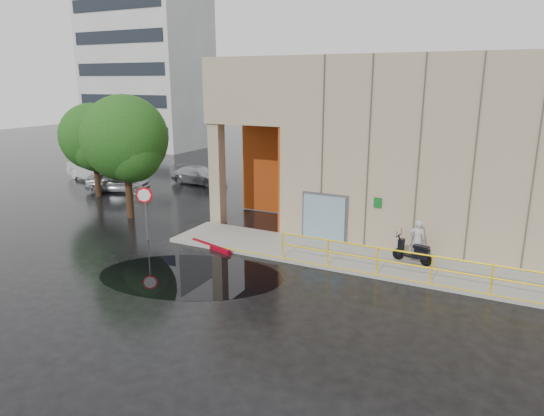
% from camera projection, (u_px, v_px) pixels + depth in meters
% --- Properties ---
extents(ground, '(120.00, 120.00, 0.00)m').
position_uv_depth(ground, '(256.00, 293.00, 16.40)').
color(ground, black).
rests_on(ground, ground).
extents(sidewalk, '(20.00, 3.00, 0.15)m').
position_uv_depth(sidewalk, '(404.00, 266.00, 18.55)').
color(sidewalk, gray).
rests_on(sidewalk, ground).
extents(building, '(20.00, 10.17, 8.00)m').
position_uv_depth(building, '(463.00, 142.00, 22.62)').
color(building, tan).
rests_on(building, ground).
extents(guardrail, '(9.56, 0.06, 1.03)m').
position_uv_depth(guardrail, '(404.00, 264.00, 17.12)').
color(guardrail, yellow).
rests_on(guardrail, sidewalk).
extents(distant_building, '(12.00, 8.08, 15.00)m').
position_uv_depth(distant_building, '(148.00, 75.00, 50.78)').
color(distant_building, '#B6B7B2').
rests_on(distant_building, ground).
extents(person, '(0.61, 0.42, 1.61)m').
position_uv_depth(person, '(417.00, 240.00, 18.87)').
color(person, '#B1B1B6').
rests_on(person, sidewalk).
extents(scooter, '(1.61, 0.82, 1.22)m').
position_uv_depth(scooter, '(413.00, 246.00, 18.55)').
color(scooter, black).
rests_on(scooter, sidewalk).
extents(stop_sign, '(0.63, 0.45, 2.45)m').
position_uv_depth(stop_sign, '(145.00, 201.00, 21.42)').
color(stop_sign, slate).
rests_on(stop_sign, ground).
extents(red_curb, '(2.35, 0.86, 0.18)m').
position_uv_depth(red_curb, '(211.00, 246.00, 20.74)').
color(red_curb, maroon).
rests_on(red_curb, ground).
extents(puddle, '(7.83, 6.10, 0.01)m').
position_uv_depth(puddle, '(191.00, 275.00, 17.88)').
color(puddle, black).
rests_on(puddle, ground).
extents(car_a, '(4.35, 3.04, 1.38)m').
position_uv_depth(car_a, '(118.00, 181.00, 31.16)').
color(car_a, '#B0B3B7').
rests_on(car_a, ground).
extents(car_b, '(5.07, 2.81, 1.58)m').
position_uv_depth(car_b, '(94.00, 170.00, 34.63)').
color(car_b, silver).
rests_on(car_b, ground).
extents(car_c, '(4.26, 1.91, 1.21)m').
position_uv_depth(car_c, '(199.00, 175.00, 33.55)').
color(car_c, '#B2B3B9').
rests_on(car_c, ground).
extents(tree_near, '(4.35, 4.35, 6.34)m').
position_uv_depth(tree_near, '(127.00, 142.00, 24.33)').
color(tree_near, black).
rests_on(tree_near, ground).
extents(tree_far, '(4.02, 4.02, 5.70)m').
position_uv_depth(tree_far, '(94.00, 140.00, 29.10)').
color(tree_far, black).
rests_on(tree_far, ground).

